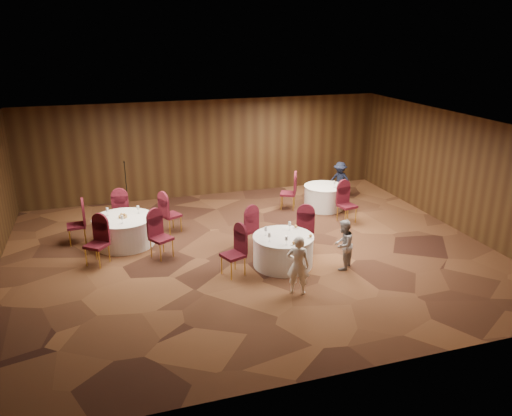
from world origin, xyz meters
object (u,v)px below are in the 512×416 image
object	(u,v)px
table_right	(324,197)
mic_stand	(127,197)
woman_b	(343,245)
table_main	(283,250)
table_left	(124,231)
man_c	(340,180)
woman_a	(298,265)

from	to	relation	value
table_right	mic_stand	size ratio (longest dim) A/B	0.79
woman_b	mic_stand	bearing A→B (deg)	-94.81
table_main	table_left	distance (m)	4.27
table_right	man_c	distance (m)	1.24
mic_stand	woman_a	world-z (taller)	mic_stand
table_right	man_c	bearing A→B (deg)	40.48
table_left	man_c	size ratio (longest dim) A/B	1.28
table_main	table_right	world-z (taller)	same
man_c	woman_b	bearing A→B (deg)	-65.09
woman_a	table_right	bearing A→B (deg)	-92.72
table_main	woman_b	size ratio (longest dim) A/B	1.19
table_main	table_left	xyz separation A→B (m)	(-3.53, 2.40, -0.00)
table_left	man_c	distance (m)	7.31
woman_b	table_left	bearing A→B (deg)	-76.22
table_left	table_right	world-z (taller)	same
table_left	table_right	size ratio (longest dim) A/B	1.25
man_c	table_main	bearing A→B (deg)	-79.84
table_main	woman_a	bearing A→B (deg)	-97.45
woman_a	table_main	bearing A→B (deg)	-69.78
woman_b	man_c	xyz separation A→B (m)	(2.28, 4.79, 0.01)
woman_a	table_left	bearing A→B (deg)	-20.79
table_left	woman_a	distance (m)	5.06
mic_stand	man_c	size ratio (longest dim) A/B	1.29
table_right	table_main	bearing A→B (deg)	-127.64
table_left	woman_a	bearing A→B (deg)	-48.46
mic_stand	woman_b	size ratio (longest dim) A/B	1.32
table_main	woman_b	distance (m)	1.42
table_main	woman_a	xyz separation A→B (m)	(-0.18, -1.38, 0.29)
table_left	woman_b	distance (m)	5.66
table_right	woman_b	distance (m)	4.23
woman_a	man_c	size ratio (longest dim) A/B	1.07
table_right	woman_a	xyz separation A→B (m)	(-2.81, -4.79, 0.29)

